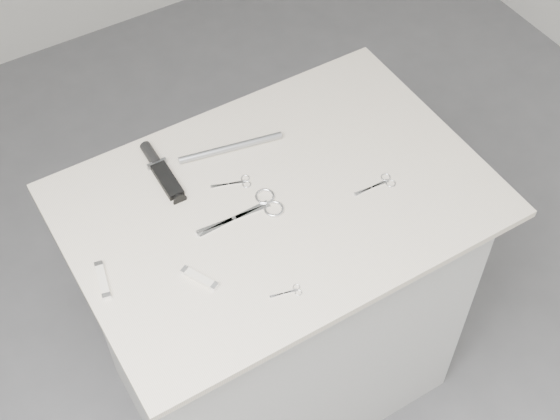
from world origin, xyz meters
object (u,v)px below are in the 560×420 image
embroidery_scissors_b (237,183)px  metal_rail (231,148)px  tiny_scissors (290,292)px  pocket_knife_a (103,280)px  plinth (278,303)px  pocket_knife_b (199,278)px  large_shears (257,208)px  embroidery_scissors_a (380,184)px  sheathed_knife (160,169)px

embroidery_scissors_b → metal_rail: 0.11m
tiny_scissors → pocket_knife_a: 0.41m
plinth → metal_rail: (-0.02, 0.20, 0.48)m
plinth → pocket_knife_b: size_ratio=9.92×
pocket_knife_a → metal_rail: (0.43, 0.20, 0.00)m
embroidery_scissors_b → large_shears: bearing=-70.6°
embroidery_scissors_a → embroidery_scissors_b: same height
large_shears → embroidery_scissors_a: large_shears is taller
pocket_knife_a → pocket_knife_b: (0.18, -0.10, -0.00)m
sheathed_knife → metal_rail: sheathed_knife is taller
embroidery_scissors_a → metal_rail: metal_rail is taller
embroidery_scissors_a → sheathed_knife: (-0.44, 0.32, 0.01)m
sheathed_knife → tiny_scissors: bearing=-168.0°
sheathed_knife → metal_rail: bearing=-98.0°
plinth → large_shears: large_shears is taller
embroidery_scissors_b → tiny_scissors: 0.34m
large_shears → pocket_knife_b: pocket_knife_b is taller
sheathed_knife → embroidery_scissors_b: bearing=-131.9°
embroidery_scissors_b → pocket_knife_b: 0.29m
embroidery_scissors_b → pocket_knife_a: (-0.39, -0.10, 0.00)m
tiny_scissors → plinth: bearing=78.4°
embroidery_scissors_a → pocket_knife_b: bearing=-174.9°
sheathed_knife → pocket_knife_a: sheathed_knife is taller
plinth → sheathed_knife: sheathed_knife is taller
embroidery_scissors_b → sheathed_knife: (-0.14, 0.13, 0.01)m
large_shears → tiny_scissors: size_ratio=2.96×
embroidery_scissors_a → pocket_knife_b: (-0.50, -0.02, 0.00)m
tiny_scissors → sheathed_knife: sheathed_knife is taller
large_shears → pocket_knife_b: (-0.21, -0.11, 0.00)m
pocket_knife_b → sheathed_knife: bearing=-37.6°
embroidery_scissors_b → pocket_knife_a: 0.40m
pocket_knife_b → metal_rail: 0.39m
plinth → embroidery_scissors_b: embroidery_scissors_b is taller
pocket_knife_b → plinth: bearing=-94.1°
embroidery_scissors_b → pocket_knife_a: bearing=-146.6°
embroidery_scissors_b → metal_rail: (0.04, 0.10, 0.01)m
embroidery_scissors_b → embroidery_scissors_a: bearing=-12.3°
plinth → tiny_scissors: 0.54m
embroidery_scissors_b → metal_rail: size_ratio=0.36×
tiny_scissors → metal_rail: metal_rail is taller
tiny_scissors → pocket_knife_b: (-0.15, 0.13, 0.00)m
large_shears → pocket_knife_b: size_ratio=2.34×
sheathed_knife → pocket_knife_b: bearing=170.4°
tiny_scissors → pocket_knife_a: (-0.34, 0.24, 0.00)m
tiny_scissors → pocket_knife_b: bearing=153.6°
embroidery_scissors_b → pocket_knife_a: size_ratio=0.96×
metal_rail → pocket_knife_b: bearing=-128.9°
pocket_knife_b → metal_rail: size_ratio=0.34×
sheathed_knife → metal_rail: size_ratio=0.72×
embroidery_scissors_b → sheathed_knife: sheathed_knife is taller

